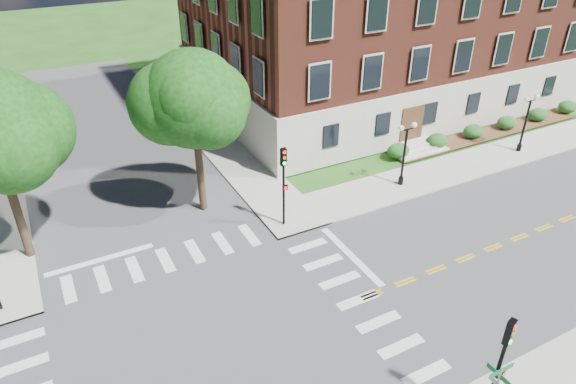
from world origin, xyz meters
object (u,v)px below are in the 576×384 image
traffic_signal_ne (284,177)px  twin_lamp_east (526,120)px  twin_lamp_west (405,151)px  traffic_signal_se (502,359)px

traffic_signal_ne → twin_lamp_east: 19.63m
traffic_signal_ne → twin_lamp_west: traffic_signal_ne is taller
traffic_signal_ne → twin_lamp_east: (19.61, 0.43, -0.66)m
traffic_signal_ne → twin_lamp_west: size_ratio=1.13×
traffic_signal_se → twin_lamp_east: 24.08m
traffic_signal_se → twin_lamp_west: size_ratio=1.13×
twin_lamp_west → twin_lamp_east: bearing=-0.6°
traffic_signal_se → twin_lamp_east: traffic_signal_se is taller
twin_lamp_west → traffic_signal_ne: bearing=-176.4°
twin_lamp_west → twin_lamp_east: size_ratio=1.00×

